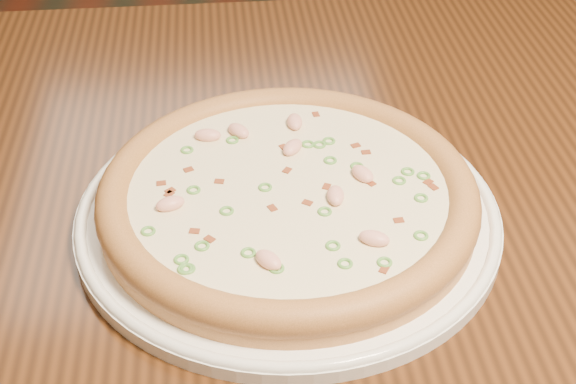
{
  "coord_description": "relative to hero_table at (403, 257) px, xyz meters",
  "views": [
    {
      "loc": [
        0.07,
        -1.02,
        1.19
      ],
      "look_at": [
        0.12,
        -0.49,
        0.78
      ],
      "focal_mm": 50.0,
      "sensor_mm": 36.0,
      "label": 1
    }
  ],
  "objects": [
    {
      "name": "ground",
      "position": [
        -0.24,
        0.44,
        -0.65
      ],
      "size": [
        9.0,
        9.0,
        0.0
      ],
      "primitive_type": "plane",
      "color": "black"
    },
    {
      "name": "plate",
      "position": [
        -0.12,
        -0.05,
        0.11
      ],
      "size": [
        0.36,
        0.36,
        0.02
      ],
      "color": "white",
      "rests_on": "hero_table"
    },
    {
      "name": "hero_table",
      "position": [
        0.0,
        0.0,
        0.0
      ],
      "size": [
        1.2,
        0.8,
        0.75
      ],
      "color": "black",
      "rests_on": "ground"
    },
    {
      "name": "pizza",
      "position": [
        -0.12,
        -0.05,
        0.13
      ],
      "size": [
        0.32,
        0.32,
        0.03
      ],
      "color": "tan",
      "rests_on": "plate"
    }
  ]
}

